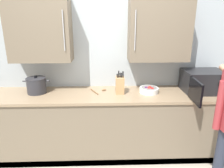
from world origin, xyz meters
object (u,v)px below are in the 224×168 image
at_px(microwave_oven, 202,81).
at_px(fruit_bowl, 149,90).
at_px(stock_pot, 36,85).
at_px(knife_block, 120,85).
at_px(wooden_spoon, 99,91).

distance_m(microwave_oven, fruit_bowl, 0.73).
distance_m(microwave_oven, stock_pot, 2.24).
distance_m(microwave_oven, knife_block, 1.12).
bearing_deg(stock_pot, microwave_oven, -0.69).
bearing_deg(knife_block, microwave_oven, 0.58).
xyz_separation_m(fruit_bowl, stock_pot, (-1.52, 0.04, 0.06)).
height_order(fruit_bowl, stock_pot, stock_pot).
height_order(wooden_spoon, stock_pot, stock_pot).
bearing_deg(stock_pot, wooden_spoon, 2.08).
relative_size(wooden_spoon, stock_pot, 0.65).
xyz_separation_m(microwave_oven, fruit_bowl, (-0.72, -0.02, -0.10)).
bearing_deg(knife_block, fruit_bowl, -0.59).
bearing_deg(wooden_spoon, fruit_bowl, -6.13).
height_order(microwave_oven, wooden_spoon, microwave_oven).
xyz_separation_m(microwave_oven, knife_block, (-1.12, -0.01, -0.03)).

